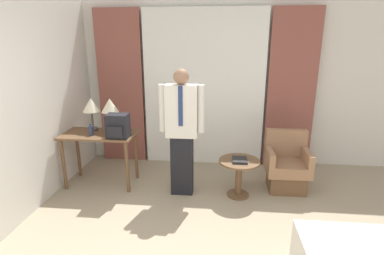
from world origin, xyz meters
The scene contains 14 objects.
wall_back centered at (0.00, 3.09, 1.35)m, with size 10.00×0.06×2.70m.
curtain_sheer_center centered at (0.00, 2.96, 1.29)m, with size 1.99×0.06×2.58m.
curtain_drape_left centered at (-1.42, 2.96, 1.29)m, with size 0.76×0.06×2.58m.
curtain_drape_right centered at (1.42, 2.96, 1.29)m, with size 0.76×0.06×2.58m.
desk centered at (-1.45, 1.98, 0.66)m, with size 1.05×0.57×0.79m.
table_lamp_left centered at (-1.59, 2.12, 1.15)m, with size 0.25×0.25×0.49m.
table_lamp_right centered at (-1.31, 2.12, 1.15)m, with size 0.25×0.25×0.49m.
bottle_near_edge centered at (-1.29, 1.91, 0.87)m, with size 0.06×0.06×0.20m.
bottle_by_lamp centered at (-1.52, 1.89, 0.86)m, with size 0.08×0.08×0.17m.
backpack centered at (-1.10, 1.82, 0.95)m, with size 0.29×0.24×0.33m.
person centered at (-0.22, 1.80, 0.95)m, with size 0.60×0.21×1.74m.
armchair centered at (1.26, 2.10, 0.32)m, with size 0.59×0.53×0.84m.
side_table centered at (0.56, 1.80, 0.36)m, with size 0.56×0.56×0.52m.
book centered at (0.56, 1.78, 0.54)m, with size 0.20×0.24×0.03m.
Camera 1 is at (0.30, -1.98, 2.09)m, focal length 28.00 mm.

